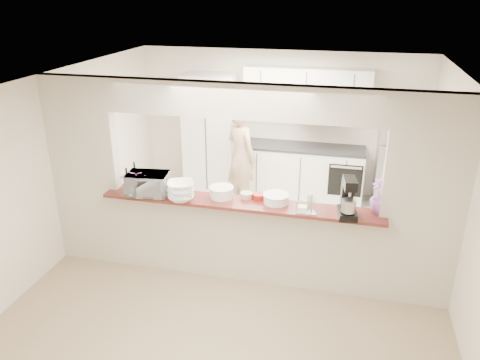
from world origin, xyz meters
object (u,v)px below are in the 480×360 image
(refrigerator, at_px, (400,160))
(toaster_oven, at_px, (148,184))
(stand_mixer, at_px, (348,199))
(person, at_px, (241,158))

(refrigerator, bearing_deg, toaster_oven, -139.33)
(toaster_oven, height_order, stand_mixer, stand_mixer)
(toaster_oven, distance_m, person, 2.29)
(person, bearing_deg, toaster_oven, 110.66)
(refrigerator, relative_size, toaster_oven, 3.41)
(refrigerator, distance_m, toaster_oven, 4.24)
(toaster_oven, xyz_separation_m, stand_mixer, (2.40, -0.03, 0.07))
(person, bearing_deg, refrigerator, -129.51)
(refrigerator, bearing_deg, person, -167.08)
(stand_mixer, height_order, person, person)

